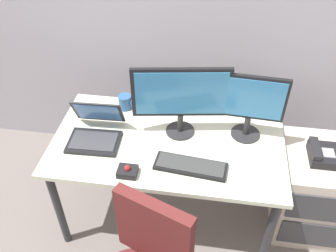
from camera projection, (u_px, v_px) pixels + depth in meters
ground_plane at (168, 211)px, 2.73m from camera, size 8.00×8.00×0.00m
desk at (168, 150)px, 2.31m from camera, size 1.42×0.78×0.71m
file_cabinet at (309, 190)px, 2.47m from camera, size 0.42×0.53×0.63m
desk_phone at (322, 154)px, 2.23m from camera, size 0.17×0.20×0.09m
monitor_main at (181, 96)px, 2.15m from camera, size 0.57×0.18×0.46m
monitor_side at (251, 103)px, 2.14m from camera, size 0.40×0.18×0.43m
keyboard at (191, 166)px, 2.08m from camera, size 0.42×0.18×0.03m
laptop at (95, 131)px, 2.26m from camera, size 0.32×0.33×0.22m
trackball_mouse at (127, 171)px, 2.04m from camera, size 0.11×0.09×0.07m
coffee_mug at (125, 102)px, 2.48m from camera, size 0.10×0.09×0.10m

